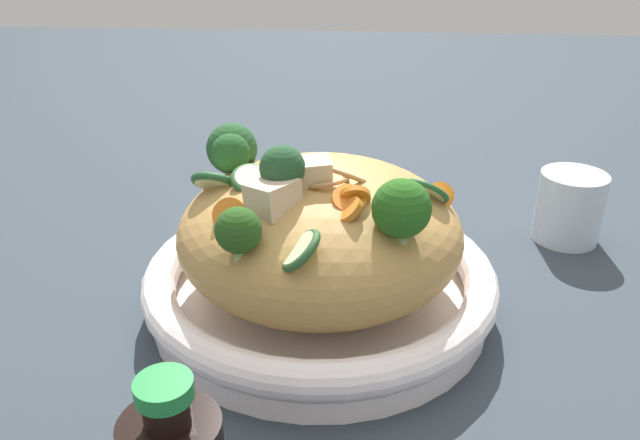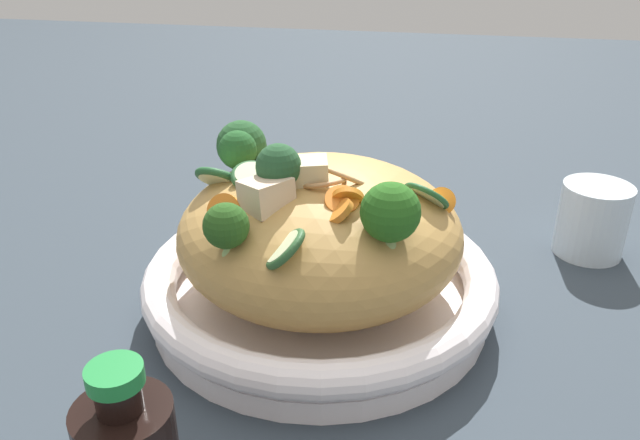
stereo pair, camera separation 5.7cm
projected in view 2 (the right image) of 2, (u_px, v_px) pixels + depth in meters
The scene contains 8 objects.
ground_plane at pixel (320, 307), 0.62m from camera, with size 3.00×3.00×0.00m, color #303A43.
serving_bowl at pixel (320, 283), 0.61m from camera, with size 0.33×0.33×0.05m.
noodle_heap at pixel (320, 232), 0.58m from camera, with size 0.26×0.26×0.14m.
broccoli_florets at pixel (279, 175), 0.55m from camera, with size 0.22×0.23×0.08m.
carrot_coins at pixel (328, 199), 0.52m from camera, with size 0.10×0.20×0.04m.
zucchini_slices at pixel (283, 197), 0.54m from camera, with size 0.15×0.24×0.04m.
chicken_chunks at pixel (285, 186), 0.52m from camera, with size 0.08×0.07×0.04m.
drinking_glass at pixel (592, 220), 0.70m from camera, with size 0.07×0.07×0.08m.
Camera 2 is at (-0.51, -0.10, 0.35)m, focal length 35.73 mm.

